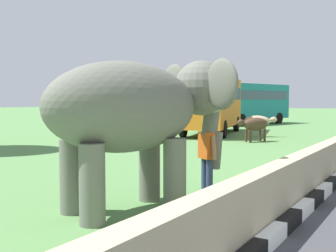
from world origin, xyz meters
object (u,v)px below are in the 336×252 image
object	(u,v)px
bus_teal	(250,101)
cow_mid	(255,125)
bus_orange	(212,101)
person_handler	(207,154)
elephant	(140,109)
cow_near	(258,122)

from	to	relation	value
bus_teal	cow_mid	bearing A→B (deg)	-158.42
bus_orange	person_handler	bearing A→B (deg)	-154.58
elephant	cow_mid	distance (m)	13.86
elephant	person_handler	world-z (taller)	elephant
bus_orange	bus_teal	distance (m)	11.35
cow_near	person_handler	bearing A→B (deg)	-164.41
elephant	cow_near	distance (m)	16.81
elephant	person_handler	distance (m)	2.02
elephant	bus_orange	xyz separation A→B (m)	(16.91, 6.65, 0.16)
elephant	cow_mid	size ratio (longest dim) A/B	2.19
person_handler	bus_orange	xyz separation A→B (m)	(15.26, 7.25, 1.15)
bus_teal	cow_near	world-z (taller)	bus_teal
bus_orange	cow_near	world-z (taller)	bus_orange
elephant	bus_teal	xyz separation A→B (m)	(28.13, 8.41, 0.16)
bus_teal	elephant	bearing A→B (deg)	-163.35
elephant	cow_near	xyz separation A→B (m)	(16.40, 3.51, -1.05)
person_handler	cow_mid	bearing A→B (deg)	15.27
bus_teal	cow_mid	world-z (taller)	bus_teal
elephant	bus_teal	distance (m)	29.36
person_handler	cow_mid	size ratio (longest dim) A/B	0.90
bus_orange	bus_teal	xyz separation A→B (m)	(11.21, 1.76, 0.00)
elephant	cow_mid	xyz separation A→B (m)	(13.57, 2.65, -1.05)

